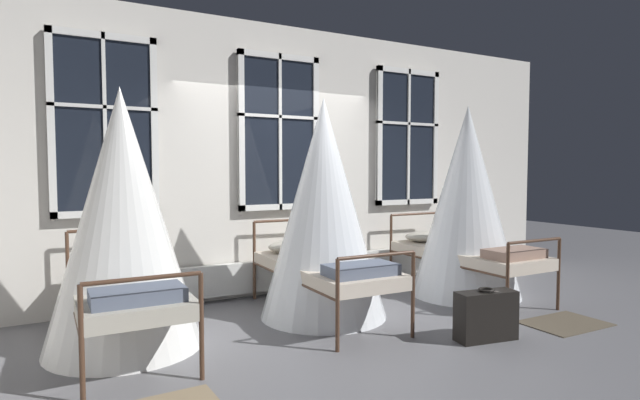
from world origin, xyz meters
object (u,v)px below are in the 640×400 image
suitcase_dark (486,316)px  cot_first (123,223)px  cot_third (466,204)px  cot_second (323,212)px

suitcase_dark → cot_first: bearing=163.9°
cot_first → cot_third: size_ratio=0.97×
cot_first → suitcase_dark: (2.85, -1.36, -0.85)m
cot_third → cot_first: bearing=89.7°
cot_first → cot_third: cot_third is taller
cot_second → suitcase_dark: cot_second is taller
cot_first → suitcase_dark: cot_first is taller
cot_third → suitcase_dark: (-1.05, -1.32, -0.88)m
cot_first → cot_second: 1.95m
cot_third → suitcase_dark: bearing=141.7°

